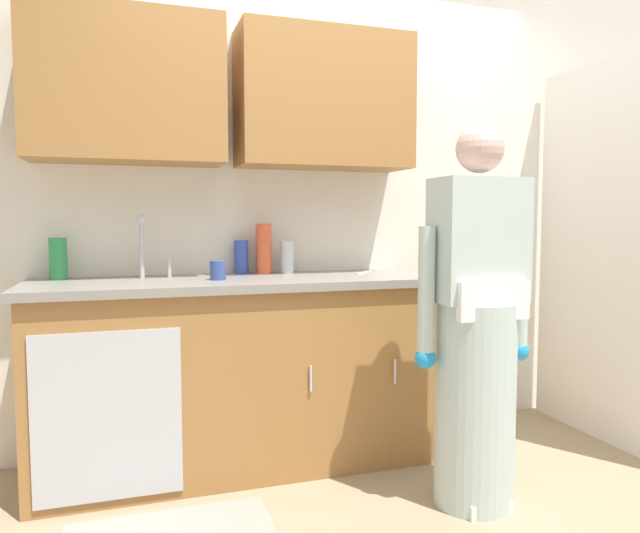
{
  "coord_description": "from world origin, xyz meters",
  "views": [
    {
      "loc": [
        -1.06,
        -2.19,
        1.22
      ],
      "look_at": [
        -0.17,
        0.55,
        1.0
      ],
      "focal_mm": 33.4,
      "sensor_mm": 36.0,
      "label": 1
    }
  ],
  "objects_px": {
    "knife_on_counter": "(364,272)",
    "bottle_cleaner_spray": "(241,257)",
    "sink": "(152,284)",
    "bottle_soap": "(264,249)",
    "person_at_sink": "(476,345)",
    "bottle_dish_liquid": "(58,259)",
    "bottle_water_short": "(287,257)",
    "cup_by_sink": "(218,270)"
  },
  "relations": [
    {
      "from": "person_at_sink",
      "to": "bottle_soap",
      "type": "distance_m",
      "value": 1.23
    },
    {
      "from": "bottle_soap",
      "to": "bottle_dish_liquid",
      "type": "bearing_deg",
      "value": -179.88
    },
    {
      "from": "cup_by_sink",
      "to": "bottle_soap",
      "type": "bearing_deg",
      "value": 42.33
    },
    {
      "from": "cup_by_sink",
      "to": "bottle_dish_liquid",
      "type": "bearing_deg",
      "value": 160.73
    },
    {
      "from": "bottle_cleaner_spray",
      "to": "bottle_water_short",
      "type": "xyz_separation_m",
      "value": [
        0.24,
        -0.05,
        -0.0
      ]
    },
    {
      "from": "bottle_cleaner_spray",
      "to": "cup_by_sink",
      "type": "distance_m",
      "value": 0.34
    },
    {
      "from": "bottle_cleaner_spray",
      "to": "knife_on_counter",
      "type": "bearing_deg",
      "value": -14.08
    },
    {
      "from": "bottle_cleaner_spray",
      "to": "cup_by_sink",
      "type": "bearing_deg",
      "value": -119.85
    },
    {
      "from": "bottle_soap",
      "to": "knife_on_counter",
      "type": "xyz_separation_m",
      "value": [
        0.52,
        -0.13,
        -0.13
      ]
    },
    {
      "from": "bottle_dish_liquid",
      "to": "cup_by_sink",
      "type": "distance_m",
      "value": 0.77
    },
    {
      "from": "sink",
      "to": "bottle_water_short",
      "type": "distance_m",
      "value": 0.74
    },
    {
      "from": "knife_on_counter",
      "to": "bottle_cleaner_spray",
      "type": "bearing_deg",
      "value": -63.04
    },
    {
      "from": "bottle_water_short",
      "to": "bottle_dish_liquid",
      "type": "bearing_deg",
      "value": 179.49
    },
    {
      "from": "sink",
      "to": "bottle_dish_liquid",
      "type": "relative_size",
      "value": 2.49
    },
    {
      "from": "bottle_dish_liquid",
      "to": "bottle_water_short",
      "type": "bearing_deg",
      "value": -0.51
    },
    {
      "from": "person_at_sink",
      "to": "bottle_dish_liquid",
      "type": "relative_size",
      "value": 8.05
    },
    {
      "from": "sink",
      "to": "bottle_water_short",
      "type": "height_order",
      "value": "sink"
    },
    {
      "from": "bottle_water_short",
      "to": "knife_on_counter",
      "type": "relative_size",
      "value": 0.72
    },
    {
      "from": "bottle_water_short",
      "to": "bottle_soap",
      "type": "relative_size",
      "value": 0.65
    },
    {
      "from": "bottle_cleaner_spray",
      "to": "cup_by_sink",
      "type": "relative_size",
      "value": 1.95
    },
    {
      "from": "sink",
      "to": "cup_by_sink",
      "type": "height_order",
      "value": "sink"
    },
    {
      "from": "cup_by_sink",
      "to": "knife_on_counter",
      "type": "xyz_separation_m",
      "value": [
        0.8,
        0.13,
        -0.04
      ]
    },
    {
      "from": "cup_by_sink",
      "to": "bottle_cleaner_spray",
      "type": "bearing_deg",
      "value": 60.15
    },
    {
      "from": "bottle_water_short",
      "to": "cup_by_sink",
      "type": "height_order",
      "value": "bottle_water_short"
    },
    {
      "from": "bottle_cleaner_spray",
      "to": "cup_by_sink",
      "type": "xyz_separation_m",
      "value": [
        -0.17,
        -0.29,
        -0.04
      ]
    },
    {
      "from": "sink",
      "to": "bottle_dish_liquid",
      "type": "distance_m",
      "value": 0.48
    },
    {
      "from": "person_at_sink",
      "to": "bottle_water_short",
      "type": "xyz_separation_m",
      "value": [
        -0.59,
        0.91,
        0.33
      ]
    },
    {
      "from": "knife_on_counter",
      "to": "bottle_water_short",
      "type": "bearing_deg",
      "value": -65.01
    },
    {
      "from": "bottle_dish_liquid",
      "to": "bottle_cleaner_spray",
      "type": "relative_size",
      "value": 1.13
    },
    {
      "from": "bottle_soap",
      "to": "cup_by_sink",
      "type": "xyz_separation_m",
      "value": [
        -0.28,
        -0.26,
        -0.09
      ]
    },
    {
      "from": "sink",
      "to": "bottle_soap",
      "type": "relative_size",
      "value": 1.88
    },
    {
      "from": "bottle_soap",
      "to": "bottle_cleaner_spray",
      "type": "bearing_deg",
      "value": 163.86
    },
    {
      "from": "bottle_water_short",
      "to": "knife_on_counter",
      "type": "distance_m",
      "value": 0.42
    },
    {
      "from": "bottle_dish_liquid",
      "to": "knife_on_counter",
      "type": "bearing_deg",
      "value": -4.65
    },
    {
      "from": "bottle_soap",
      "to": "person_at_sink",
      "type": "bearing_deg",
      "value": -52.39
    },
    {
      "from": "sink",
      "to": "bottle_cleaner_spray",
      "type": "xyz_separation_m",
      "value": [
        0.47,
        0.23,
        0.1
      ]
    },
    {
      "from": "bottle_cleaner_spray",
      "to": "knife_on_counter",
      "type": "distance_m",
      "value": 0.66
    },
    {
      "from": "bottle_cleaner_spray",
      "to": "bottle_soap",
      "type": "height_order",
      "value": "bottle_soap"
    },
    {
      "from": "person_at_sink",
      "to": "bottle_dish_liquid",
      "type": "distance_m",
      "value": 1.98
    },
    {
      "from": "person_at_sink",
      "to": "cup_by_sink",
      "type": "xyz_separation_m",
      "value": [
        -0.99,
        0.67,
        0.29
      ]
    },
    {
      "from": "bottle_dish_liquid",
      "to": "bottle_cleaner_spray",
      "type": "height_order",
      "value": "bottle_dish_liquid"
    },
    {
      "from": "sink",
      "to": "bottle_water_short",
      "type": "relative_size",
      "value": 2.88
    }
  ]
}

